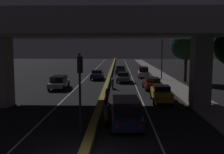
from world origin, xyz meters
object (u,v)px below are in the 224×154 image
traffic_light_left_of_median (80,80)px  pedestrian_on_sidewalk (206,93)px  car_dark_red_third (152,83)px  car_dark_green_sixth (121,70)px  car_grey_fourth (123,77)px  car_taxi_yellow_second (161,93)px  motorcycle_blue_filtering_far (112,84)px  car_silver_lead_oncoming (59,82)px  motorcycle_red_filtering_near (106,117)px  street_lamp (161,48)px  car_dark_blue_second_oncoming (97,75)px  car_dark_blue_lead (126,112)px  motorcycle_black_filtering_mid (107,98)px  car_white_fifth (143,72)px

traffic_light_left_of_median → pedestrian_on_sidewalk: 13.79m
car_dark_red_third → car_dark_green_sixth: 18.50m
traffic_light_left_of_median → car_grey_fourth: (2.92, 23.35, -2.53)m
car_taxi_yellow_second → traffic_light_left_of_median: bearing=148.9°
car_taxi_yellow_second → motorcycle_blue_filtering_far: 8.92m
car_silver_lead_oncoming → motorcycle_red_filtering_near: (6.62, -15.18, -0.24)m
car_dark_green_sixth → motorcycle_red_filtering_near: 33.02m
street_lamp → car_grey_fourth: size_ratio=1.99×
car_silver_lead_oncoming → pedestrian_on_sidewalk: bearing=62.2°
traffic_light_left_of_median → car_dark_blue_second_oncoming: traffic_light_left_of_median is taller
street_lamp → car_dark_blue_lead: 25.61m
motorcycle_blue_filtering_far → motorcycle_black_filtering_mid: bearing=174.7°
street_lamp → car_dark_red_third: street_lamp is taller
car_silver_lead_oncoming → car_dark_blue_second_oncoming: (3.99, 9.32, -0.07)m
street_lamp → motorcycle_black_filtering_mid: (-7.55, -17.84, -4.36)m
traffic_light_left_of_median → motorcycle_blue_filtering_far: bearing=85.1°
car_dark_blue_lead → pedestrian_on_sidewalk: bearing=-48.5°
pedestrian_on_sidewalk → street_lamp: bearing=95.2°
traffic_light_left_of_median → car_dark_blue_lead: 3.89m
car_grey_fourth → car_dark_blue_second_oncoming: 5.14m
street_lamp → car_silver_lead_oncoming: bearing=-147.1°
car_grey_fourth → pedestrian_on_sidewalk: 16.25m
car_dark_red_third → motorcycle_black_filtering_mid: 9.93m
car_silver_lead_oncoming → car_dark_red_third: bearing=88.6°
traffic_light_left_of_median → car_dark_red_third: traffic_light_left_of_median is taller
street_lamp → car_dark_blue_lead: size_ratio=2.05×
car_grey_fourth → car_silver_lead_oncoming: (-8.12, -6.26, 0.06)m
car_white_fifth → motorcycle_blue_filtering_far: 12.90m
car_white_fifth → car_grey_fourth: bearing=150.9°
car_dark_green_sixth → pedestrian_on_sidewalk: pedestrian_on_sidewalk is taller
car_dark_blue_lead → car_white_fifth: size_ratio=0.97×
street_lamp → car_taxi_yellow_second: size_ratio=1.89×
car_dark_blue_second_oncoming → pedestrian_on_sidewalk: pedestrian_on_sidewalk is taller
car_dark_blue_lead → car_dark_blue_second_oncoming: size_ratio=1.03×
pedestrian_on_sidewalk → car_silver_lead_oncoming: bearing=152.1°
motorcycle_red_filtering_near → pedestrian_on_sidewalk: pedestrian_on_sidewalk is taller
car_dark_blue_lead → motorcycle_blue_filtering_far: size_ratio=2.24×
car_white_fifth → car_silver_lead_oncoming: (-11.61, -11.86, -0.12)m
car_dark_blue_second_oncoming → pedestrian_on_sidewalk: size_ratio=2.47×
motorcycle_red_filtering_near → car_white_fifth: bearing=-12.2°
motorcycle_red_filtering_near → car_silver_lead_oncoming: bearing=21.8°
traffic_light_left_of_median → street_lamp: (8.74, 26.12, 1.67)m
car_silver_lead_oncoming → traffic_light_left_of_median: bearing=17.1°
car_dark_blue_lead → car_dark_red_third: bearing=-15.8°
street_lamp → car_dark_green_sixth: street_lamp is taller
street_lamp → motorcycle_blue_filtering_far: street_lamp is taller
motorcycle_blue_filtering_far → car_dark_red_third: bearing=-96.5°
car_dark_green_sixth → motorcycle_blue_filtering_far: size_ratio=2.46×
motorcycle_black_filtering_mid → car_silver_lead_oncoming: bearing=32.6°
car_dark_green_sixth → street_lamp: bearing=-142.5°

